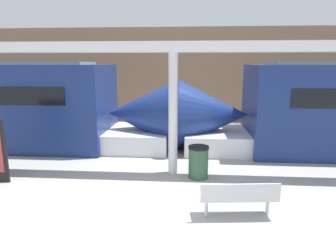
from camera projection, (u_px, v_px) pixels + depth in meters
ground_plane at (151, 231)px, 5.77m from camera, size 60.00×60.00×0.00m
station_wall at (178, 75)px, 16.18m from camera, size 56.00×0.20×5.00m
bench_near at (239, 196)px, 6.14m from camera, size 1.65×0.61×0.81m
trash_bin at (198, 162)px, 8.35m from camera, size 0.57×0.57×0.91m
support_column_near at (173, 115)px, 8.43m from camera, size 0.26×0.26×3.45m
canopy_beam at (173, 47)px, 8.04m from camera, size 28.00×0.60×0.28m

